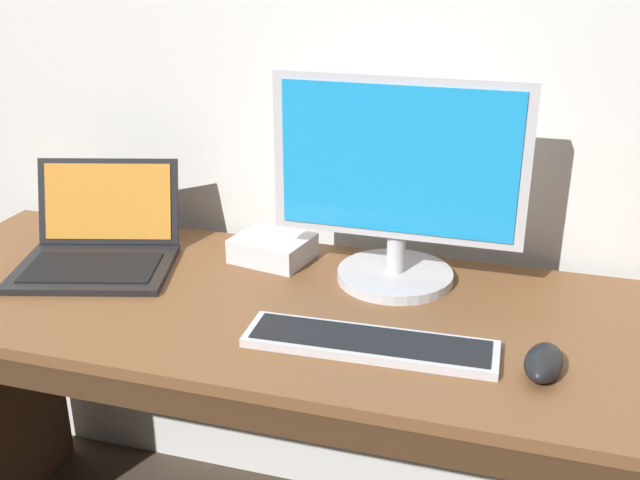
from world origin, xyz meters
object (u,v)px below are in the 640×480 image
(laptop_black, at_px, (99,246))
(external_monitor, at_px, (398,184))
(external_drive_box, at_px, (273,248))
(wired_keyboard, at_px, (370,343))
(computer_mouse, at_px, (544,362))

(laptop_black, xyz_separation_m, external_monitor, (0.64, 0.09, 0.17))
(laptop_black, height_order, external_monitor, external_monitor)
(laptop_black, bearing_deg, external_drive_box, 19.45)
(laptop_black, distance_m, wired_keyboard, 0.68)
(wired_keyboard, height_order, external_drive_box, external_drive_box)
(wired_keyboard, relative_size, computer_mouse, 3.89)
(computer_mouse, height_order, external_drive_box, external_drive_box)
(laptop_black, distance_m, computer_mouse, 0.96)
(external_monitor, relative_size, external_drive_box, 3.15)
(wired_keyboard, bearing_deg, external_monitor, 92.69)
(laptop_black, relative_size, computer_mouse, 3.41)
(wired_keyboard, xyz_separation_m, external_drive_box, (-0.29, 0.31, 0.02))
(computer_mouse, bearing_deg, external_monitor, 146.15)
(laptop_black, distance_m, external_monitor, 0.66)
(wired_keyboard, bearing_deg, computer_mouse, -0.11)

